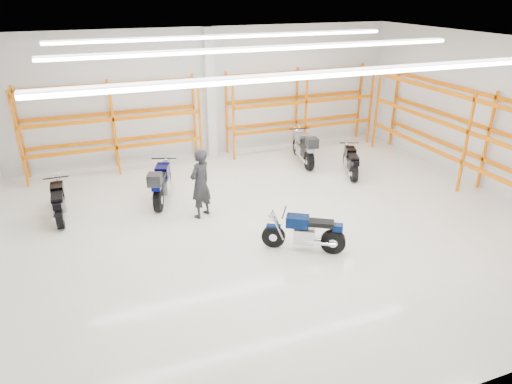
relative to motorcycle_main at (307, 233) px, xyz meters
name	(u,v)px	position (x,y,z in m)	size (l,w,h in m)	color
ground	(273,225)	(-0.25, 1.44, -0.45)	(14.00, 14.00, 0.00)	beige
room_shell	(275,100)	(-0.25, 1.46, 2.83)	(14.02, 12.02, 4.51)	silver
motorcycle_main	(307,233)	(0.00, 0.00, 0.00)	(1.76, 1.15, 0.97)	black
motorcycle_back_a	(59,203)	(-5.45, 3.83, 0.00)	(0.66, 1.99, 0.98)	black
motorcycle_back_b	(161,184)	(-2.71, 3.89, 0.11)	(1.09, 2.24, 1.19)	black
motorcycle_back_c	(304,148)	(2.51, 5.23, 0.12)	(0.84, 2.32, 1.19)	black
motorcycle_back_d	(351,162)	(3.49, 3.78, -0.01)	(0.90, 1.84, 0.94)	black
standing_man	(200,184)	(-1.87, 2.61, 0.50)	(0.70, 0.46, 1.91)	black
structural_column	(210,95)	(-0.25, 7.26, 1.80)	(0.32, 0.32, 4.50)	white
pallet_racking_back_left	(112,119)	(-3.65, 6.92, 1.33)	(5.67, 0.87, 3.00)	orange
pallet_racking_back_right	(301,102)	(3.15, 6.92, 1.33)	(5.67, 0.87, 3.00)	orange
pallet_racking_side	(479,133)	(6.23, 1.44, 1.36)	(0.87, 9.07, 3.00)	orange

